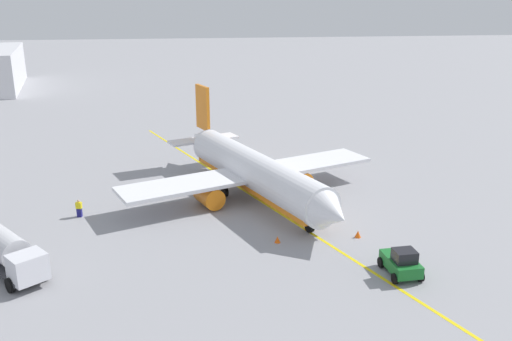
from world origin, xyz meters
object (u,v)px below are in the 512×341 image
safety_cone_nose (277,239)px  airplane (254,172)px  fuel_tanker (2,247)px  refueling_worker (79,209)px  pushback_tug (401,262)px  safety_cone_wingtip (358,234)px

safety_cone_nose → airplane: bearing=-176.6°
fuel_tanker → refueling_worker: size_ratio=5.99×
airplane → fuel_tanker: (12.89, -20.98, -0.98)m
airplane → pushback_tug: 20.03m
safety_cone_wingtip → refueling_worker: bearing=-107.4°
pushback_tug → safety_cone_wingtip: 6.99m
fuel_tanker → safety_cone_nose: 21.76m
pushback_tug → safety_cone_wingtip: pushback_tug is taller
fuel_tanker → pushback_tug: (4.94, 29.96, -0.73)m
safety_cone_nose → safety_cone_wingtip: size_ratio=0.93×
airplane → refueling_worker: (3.21, -16.99, -1.89)m
fuel_tanker → pushback_tug: bearing=80.6°
fuel_tanker → safety_cone_nose: size_ratio=18.15×
airplane → safety_cone_nose: (11.14, 0.67, -2.43)m
safety_cone_wingtip → airplane: bearing=-144.8°
refueling_worker → safety_cone_wingtip: size_ratio=2.80×
airplane → safety_cone_wingtip: airplane is taller
fuel_tanker → pushback_tug: fuel_tanker is taller
airplane → pushback_tug: airplane is taller
fuel_tanker → safety_cone_nose: fuel_tanker is taller
pushback_tug → safety_cone_nose: (-6.68, -8.31, -0.73)m
airplane → refueling_worker: bearing=-79.3°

